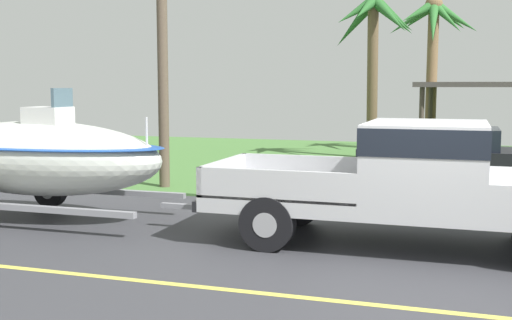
% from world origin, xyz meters
% --- Properties ---
extents(ground, '(36.00, 22.00, 0.11)m').
position_xyz_m(ground, '(0.00, 8.38, -0.01)').
color(ground, '#38383D').
extents(pickup_truck_towing, '(5.86, 2.15, 1.85)m').
position_xyz_m(pickup_truck_towing, '(-0.22, 1.02, 1.04)').
color(pickup_truck_towing, silver).
rests_on(pickup_truck_towing, ground).
extents(boat_on_trailer, '(6.04, 2.21, 2.34)m').
position_xyz_m(boat_on_trailer, '(-6.92, 1.02, 1.11)').
color(boat_on_trailer, gray).
rests_on(boat_on_trailer, ground).
extents(parked_sedan_far, '(4.40, 1.92, 1.38)m').
position_xyz_m(parked_sedan_far, '(0.05, 7.41, 0.67)').
color(parked_sedan_far, black).
rests_on(parked_sedan_far, ground).
extents(palm_tree_near_left, '(2.88, 3.00, 5.30)m').
position_xyz_m(palm_tree_near_left, '(-2.48, 12.13, 4.10)').
color(palm_tree_near_left, brown).
rests_on(palm_tree_near_left, ground).
extents(palm_tree_far_left, '(3.15, 3.26, 5.43)m').
position_xyz_m(palm_tree_far_left, '(-0.81, 14.59, 4.16)').
color(palm_tree_far_left, brown).
rests_on(palm_tree_far_left, ground).
extents(utility_pole, '(0.24, 1.80, 7.95)m').
position_xyz_m(utility_pole, '(-6.22, 4.70, 4.13)').
color(utility_pole, brown).
rests_on(utility_pole, ground).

